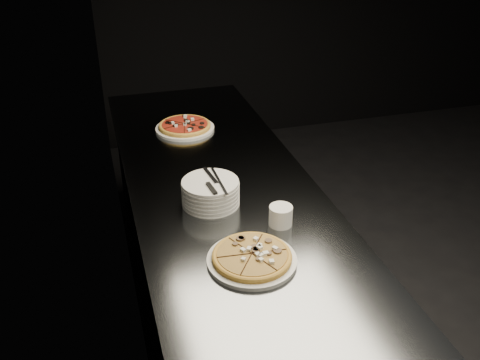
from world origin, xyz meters
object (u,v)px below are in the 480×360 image
object	(u,v)px
pizza_tomato	(185,126)
counter	(227,282)
plate_stack	(211,192)
ramekin	(281,215)
pizza_mushroom	(252,257)
cutlery	(213,182)

from	to	relation	value
pizza_tomato	counter	bearing A→B (deg)	-86.59
pizza_tomato	plate_stack	bearing A→B (deg)	-93.17
ramekin	pizza_mushroom	bearing A→B (deg)	-132.28
pizza_mushroom	pizza_tomato	bearing A→B (deg)	90.19
counter	plate_stack	size ratio (longest dim) A/B	11.37
plate_stack	cutlery	bearing A→B (deg)	-62.38
pizza_tomato	cutlery	distance (m)	0.73
counter	plate_stack	distance (m)	0.52
plate_stack	pizza_tomato	bearing A→B (deg)	86.83
counter	pizza_mushroom	world-z (taller)	pizza_mushroom
counter	ramekin	xyz separation A→B (m)	(0.13, -0.28, 0.50)
pizza_mushroom	ramekin	size ratio (longest dim) A/B	3.48
cutlery	ramekin	xyz separation A→B (m)	(0.20, -0.19, -0.06)
pizza_mushroom	plate_stack	xyz separation A→B (m)	(-0.04, 0.39, 0.03)
counter	pizza_mushroom	bearing A→B (deg)	-94.26
cutlery	ramekin	distance (m)	0.28
plate_stack	cutlery	size ratio (longest dim) A/B	0.93
cutlery	ramekin	size ratio (longest dim) A/B	2.75
counter	pizza_mushroom	size ratio (longest dim) A/B	8.40
ramekin	counter	bearing A→B (deg)	114.32
pizza_mushroom	ramekin	distance (m)	0.24
counter	ramekin	bearing A→B (deg)	-65.68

